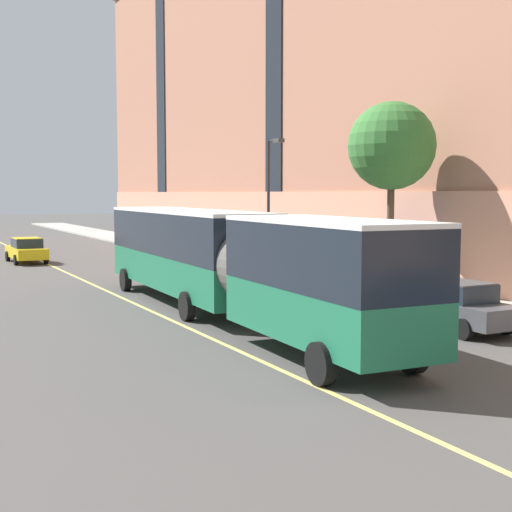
{
  "coord_description": "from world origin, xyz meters",
  "views": [
    {
      "loc": [
        -10.27,
        -18.53,
        4.32
      ],
      "look_at": [
        2.66,
        6.79,
        1.8
      ],
      "focal_mm": 50.0,
      "sensor_mm": 36.0,
      "label": 1
    }
  ],
  "objects_px": {
    "taxi_cab": "(26,250)",
    "street_tree_far_uptown": "(392,147)",
    "parked_car_darkgray_3": "(453,305)",
    "street_lamp": "(271,191)",
    "fire_hydrant": "(310,274)",
    "parked_car_champagne_1": "(290,271)",
    "parked_car_darkgray_4": "(193,253)",
    "city_bus": "(224,257)"
  },
  "relations": [
    {
      "from": "parked_car_darkgray_3",
      "to": "fire_hydrant",
      "type": "height_order",
      "value": "parked_car_darkgray_3"
    },
    {
      "from": "city_bus",
      "to": "parked_car_darkgray_4",
      "type": "bearing_deg",
      "value": 71.34
    },
    {
      "from": "parked_car_darkgray_4",
      "to": "street_lamp",
      "type": "relative_size",
      "value": 0.63
    },
    {
      "from": "city_bus",
      "to": "street_lamp",
      "type": "bearing_deg",
      "value": 54.91
    },
    {
      "from": "city_bus",
      "to": "taxi_cab",
      "type": "distance_m",
      "value": 23.89
    },
    {
      "from": "city_bus",
      "to": "parked_car_darkgray_3",
      "type": "relative_size",
      "value": 4.44
    },
    {
      "from": "city_bus",
      "to": "street_tree_far_uptown",
      "type": "bearing_deg",
      "value": 14.07
    },
    {
      "from": "street_tree_far_uptown",
      "to": "parked_car_darkgray_3",
      "type": "bearing_deg",
      "value": -112.99
    },
    {
      "from": "city_bus",
      "to": "fire_hydrant",
      "type": "height_order",
      "value": "city_bus"
    },
    {
      "from": "parked_car_champagne_1",
      "to": "fire_hydrant",
      "type": "height_order",
      "value": "parked_car_champagne_1"
    },
    {
      "from": "parked_car_darkgray_3",
      "to": "taxi_cab",
      "type": "height_order",
      "value": "same"
    },
    {
      "from": "city_bus",
      "to": "taxi_cab",
      "type": "relative_size",
      "value": 4.43
    },
    {
      "from": "taxi_cab",
      "to": "fire_hydrant",
      "type": "bearing_deg",
      "value": -59.07
    },
    {
      "from": "parked_car_champagne_1",
      "to": "parked_car_darkgray_3",
      "type": "xyz_separation_m",
      "value": [
        -0.22,
        -10.73,
        -0.0
      ]
    },
    {
      "from": "parked_car_darkgray_3",
      "to": "street_tree_far_uptown",
      "type": "distance_m",
      "value": 9.53
    },
    {
      "from": "parked_car_champagne_1",
      "to": "fire_hydrant",
      "type": "xyz_separation_m",
      "value": [
        1.62,
        0.93,
        -0.29
      ]
    },
    {
      "from": "taxi_cab",
      "to": "fire_hydrant",
      "type": "distance_m",
      "value": 19.87
    },
    {
      "from": "parked_car_darkgray_3",
      "to": "city_bus",
      "type": "bearing_deg",
      "value": 138.69
    },
    {
      "from": "street_lamp",
      "to": "parked_car_darkgray_4",
      "type": "bearing_deg",
      "value": 107.65
    },
    {
      "from": "parked_car_champagne_1",
      "to": "parked_car_darkgray_3",
      "type": "bearing_deg",
      "value": -91.19
    },
    {
      "from": "fire_hydrant",
      "to": "parked_car_darkgray_4",
      "type": "bearing_deg",
      "value": 100.1
    },
    {
      "from": "parked_car_darkgray_3",
      "to": "street_lamp",
      "type": "height_order",
      "value": "street_lamp"
    },
    {
      "from": "city_bus",
      "to": "parked_car_darkgray_3",
      "type": "bearing_deg",
      "value": -41.31
    },
    {
      "from": "parked_car_darkgray_4",
      "to": "parked_car_darkgray_3",
      "type": "bearing_deg",
      "value": -90.06
    },
    {
      "from": "taxi_cab",
      "to": "street_tree_far_uptown",
      "type": "distance_m",
      "value": 24.96
    },
    {
      "from": "fire_hydrant",
      "to": "taxi_cab",
      "type": "bearing_deg",
      "value": 120.93
    },
    {
      "from": "parked_car_darkgray_3",
      "to": "taxi_cab",
      "type": "distance_m",
      "value": 29.9
    },
    {
      "from": "parked_car_champagne_1",
      "to": "taxi_cab",
      "type": "xyz_separation_m",
      "value": [
        -8.59,
        17.97,
        0.0
      ]
    },
    {
      "from": "parked_car_darkgray_3",
      "to": "fire_hydrant",
      "type": "relative_size",
      "value": 6.51
    },
    {
      "from": "parked_car_darkgray_3",
      "to": "taxi_cab",
      "type": "relative_size",
      "value": 1.0
    },
    {
      "from": "taxi_cab",
      "to": "fire_hydrant",
      "type": "height_order",
      "value": "taxi_cab"
    },
    {
      "from": "parked_car_darkgray_3",
      "to": "street_lamp",
      "type": "xyz_separation_m",
      "value": [
        1.94,
        15.85,
        3.63
      ]
    },
    {
      "from": "parked_car_darkgray_3",
      "to": "taxi_cab",
      "type": "bearing_deg",
      "value": 106.26
    },
    {
      "from": "parked_car_champagne_1",
      "to": "street_lamp",
      "type": "bearing_deg",
      "value": 71.42
    },
    {
      "from": "parked_car_darkgray_4",
      "to": "street_tree_far_uptown",
      "type": "height_order",
      "value": "street_tree_far_uptown"
    },
    {
      "from": "parked_car_darkgray_4",
      "to": "street_tree_far_uptown",
      "type": "relative_size",
      "value": 0.55
    },
    {
      "from": "city_bus",
      "to": "fire_hydrant",
      "type": "distance_m",
      "value": 10.19
    },
    {
      "from": "city_bus",
      "to": "parked_car_darkgray_4",
      "type": "height_order",
      "value": "city_bus"
    },
    {
      "from": "parked_car_champagne_1",
      "to": "street_tree_far_uptown",
      "type": "distance_m",
      "value": 7.1
    },
    {
      "from": "parked_car_darkgray_3",
      "to": "street_lamp",
      "type": "distance_m",
      "value": 16.38
    },
    {
      "from": "street_tree_far_uptown",
      "to": "parked_car_champagne_1",
      "type": "bearing_deg",
      "value": 128.54
    },
    {
      "from": "city_bus",
      "to": "parked_car_darkgray_4",
      "type": "xyz_separation_m",
      "value": [
        5.71,
        16.9,
        -1.35
      ]
    }
  ]
}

